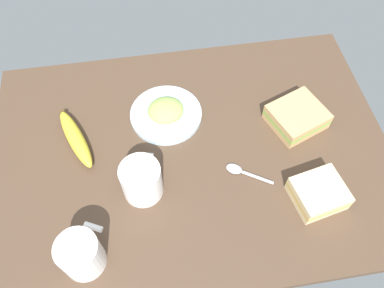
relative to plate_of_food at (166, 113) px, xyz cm
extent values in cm
cube|color=#4C3828|center=(4.58, -10.81, -2.28)|extent=(90.00, 64.00, 2.00)
cylinder|color=silver|center=(0.00, 0.00, -0.68)|extent=(17.11, 17.11, 1.20)
ellipsoid|color=#99BF59|center=(0.00, 0.00, 0.91)|extent=(8.55, 7.69, 4.00)
cylinder|color=white|center=(-7.13, -18.78, 3.04)|extent=(8.40, 8.40, 8.65)
cylinder|color=tan|center=(-7.13, -18.78, 6.87)|extent=(7.39, 7.39, 0.40)
cylinder|color=white|center=(-5.98, -13.18, 3.48)|extent=(3.94, 1.94, 1.20)
cylinder|color=white|center=(-19.44, -32.16, 3.00)|extent=(7.95, 7.95, 8.57)
cylinder|color=brown|center=(-19.44, -32.16, 6.78)|extent=(6.99, 6.99, 0.40)
cylinder|color=white|center=(-17.00, -27.33, 3.43)|extent=(3.73, 2.68, 1.20)
cube|color=beige|center=(28.51, -26.35, -0.48)|extent=(11.71, 10.92, 1.60)
cube|color=#D8B259|center=(28.51, -26.35, 0.92)|extent=(11.71, 10.92, 1.20)
cube|color=beige|center=(28.51, -26.35, 2.32)|extent=(11.71, 10.92, 1.60)
cube|color=tan|center=(30.04, -6.70, -0.48)|extent=(14.83, 14.16, 1.60)
cube|color=#8CB24C|center=(30.04, -6.70, 0.92)|extent=(14.83, 14.16, 1.20)
cube|color=tan|center=(30.04, -6.70, 2.32)|extent=(14.83, 14.16, 1.60)
ellipsoid|color=yellow|center=(-21.10, -4.39, 0.46)|extent=(9.69, 17.41, 3.49)
cube|color=#4C3819|center=(-24.17, 3.26, 0.46)|extent=(1.20, 1.20, 1.20)
ellipsoid|color=silver|center=(12.95, -16.99, -0.88)|extent=(4.32, 3.95, 0.80)
cylinder|color=silver|center=(17.52, -19.85, -0.93)|extent=(6.46, 4.41, 0.70)
camera|label=1|loc=(-2.60, -55.79, 73.30)|focal=36.05mm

